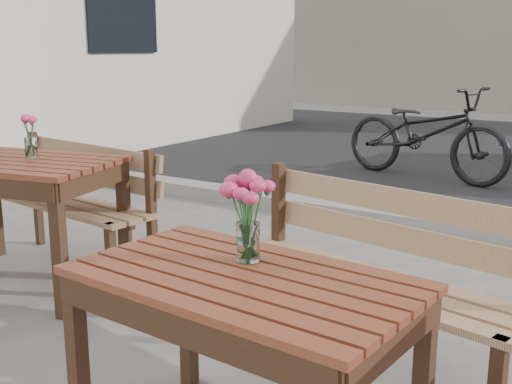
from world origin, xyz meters
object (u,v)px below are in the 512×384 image
second_table (8,180)px  main_vase (248,204)px  main_table (243,307)px  bicycle (426,132)px

second_table → main_vase: bearing=-27.5°
main_table → second_table: bearing=166.4°
second_table → bicycle: 4.49m
main_table → bicycle: size_ratio=0.61×
main_table → second_table: size_ratio=0.85×
main_table → main_vase: bearing=121.1°
main_vase → second_table: size_ratio=0.23×
main_table → bicycle: (-1.02, 5.04, -0.07)m
second_table → bicycle: bicycle is taller
main_vase → bicycle: size_ratio=0.17×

